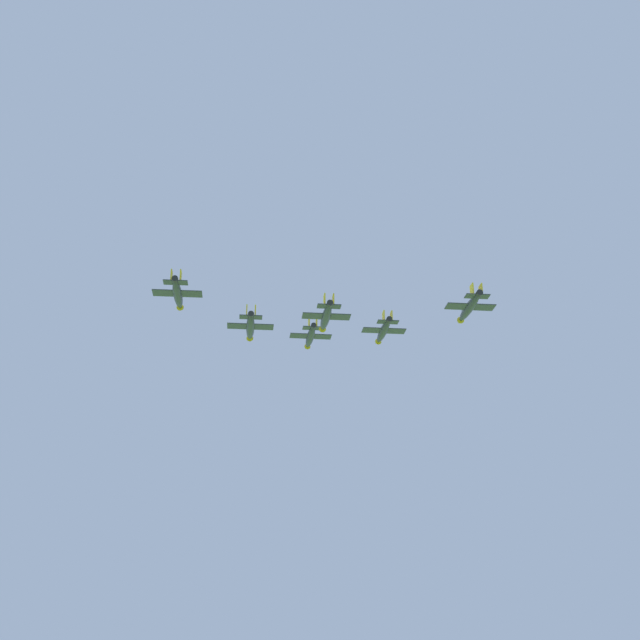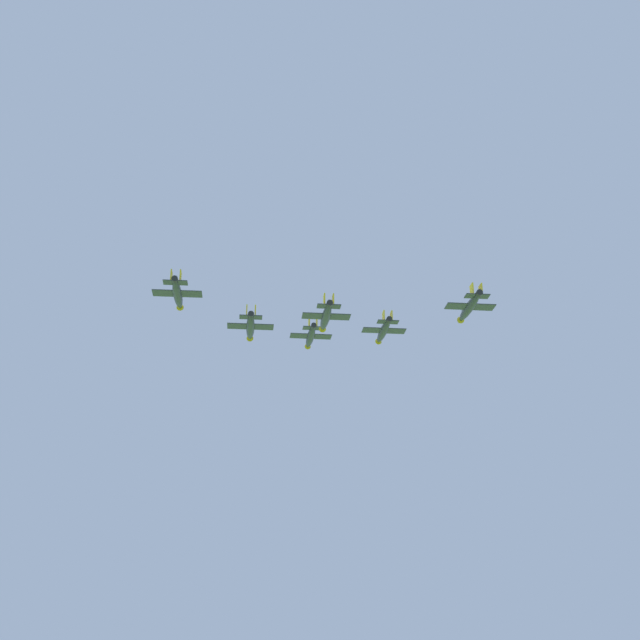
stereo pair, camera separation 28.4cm
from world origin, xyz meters
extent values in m
ellipsoid|color=#2D3338|center=(-23.73, -0.14, 117.35)|extent=(13.24, 4.49, 1.70)
cone|color=gold|center=(-16.55, 1.44, 117.35)|extent=(1.97, 1.77, 1.44)
ellipsoid|color=#334751|center=(-20.89, 0.48, 117.99)|extent=(2.48, 1.73, 0.99)
cube|color=#2D3338|center=(-24.37, -0.28, 117.26)|extent=(4.97, 9.85, 0.17)
cube|color=gold|center=(-25.28, 3.86, 117.30)|extent=(2.79, 1.23, 0.20)
cube|color=gold|center=(-23.46, -4.42, 117.30)|extent=(2.79, 1.23, 0.20)
cube|color=#2D3338|center=(-29.13, -1.33, 117.35)|extent=(2.99, 4.86, 0.17)
cube|color=gold|center=(-29.06, -0.45, 118.58)|extent=(1.89, 0.63, 2.45)
cube|color=gold|center=(-28.69, -2.10, 118.58)|extent=(1.89, 0.63, 2.45)
cylinder|color=black|center=(-30.53, -1.64, 117.35)|extent=(1.17, 1.36, 1.19)
ellipsoid|color=#2D3338|center=(-42.58, 10.14, 112.81)|extent=(13.37, 4.29, 1.71)
cone|color=gold|center=(-35.32, 11.60, 112.81)|extent=(1.96, 1.76, 1.45)
ellipsoid|color=#334751|center=(-39.71, 10.72, 113.45)|extent=(2.49, 1.71, 1.00)
cube|color=#2D3338|center=(-43.23, 10.01, 112.72)|extent=(4.85, 9.91, 0.17)
cube|color=gold|center=(-44.07, 14.20, 112.77)|extent=(2.81, 1.19, 0.21)
cube|color=gold|center=(-42.39, 5.82, 112.77)|extent=(2.81, 1.19, 0.21)
cube|color=#2D3338|center=(-48.06, 9.04, 112.81)|extent=(2.95, 4.88, 0.17)
cube|color=gold|center=(-47.96, 9.93, 114.05)|extent=(1.91, 0.60, 2.47)
cube|color=gold|center=(-47.63, 8.26, 114.05)|extent=(1.91, 0.60, 2.47)
cylinder|color=black|center=(-49.47, 8.76, 112.81)|extent=(1.17, 1.36, 1.20)
ellipsoid|color=#2D3338|center=(-36.91, -17.09, 113.00)|extent=(12.75, 4.20, 1.63)
cone|color=gold|center=(-29.99, -15.64, 113.00)|extent=(1.88, 1.69, 1.39)
ellipsoid|color=#334751|center=(-34.18, -16.52, 113.61)|extent=(2.38, 1.64, 0.95)
cube|color=#2D3338|center=(-37.53, -17.22, 112.91)|extent=(4.70, 9.46, 0.16)
cube|color=gold|center=(-38.37, -13.23, 112.95)|extent=(2.68, 1.16, 0.20)
cube|color=gold|center=(-36.69, -21.21, 112.95)|extent=(2.68, 1.16, 0.20)
cube|color=#2D3338|center=(-42.12, -18.19, 113.00)|extent=(2.84, 4.67, 0.16)
cube|color=gold|center=(-42.04, -17.34, 114.17)|extent=(1.82, 0.58, 2.36)
cube|color=gold|center=(-41.71, -18.93, 114.17)|extent=(1.82, 0.58, 2.36)
cylinder|color=black|center=(-43.47, -18.47, 113.00)|extent=(1.12, 1.30, 1.14)
ellipsoid|color=#2D3338|center=(-61.44, 20.42, 112.50)|extent=(12.91, 4.03, 1.65)
cone|color=gold|center=(-54.42, 21.77, 112.50)|extent=(1.88, 1.69, 1.40)
ellipsoid|color=#334751|center=(-58.66, 20.95, 113.12)|extent=(2.39, 1.63, 0.96)
cube|color=#2D3338|center=(-62.07, 20.30, 112.41)|extent=(4.60, 9.55, 0.16)
cube|color=gold|center=(-62.84, 24.35, 112.46)|extent=(2.71, 1.13, 0.20)
cube|color=gold|center=(-61.29, 16.25, 112.46)|extent=(2.71, 1.13, 0.20)
cube|color=#2D3338|center=(-66.73, 19.41, 112.50)|extent=(2.81, 4.70, 0.16)
cube|color=gold|center=(-66.63, 20.27, 113.69)|extent=(1.84, 0.56, 2.38)
cube|color=gold|center=(-66.32, 18.65, 113.69)|extent=(1.84, 0.56, 2.38)
cylinder|color=black|center=(-68.10, 19.15, 112.50)|extent=(1.12, 1.31, 1.15)
ellipsoid|color=#2D3338|center=(-50.09, -34.05, 112.17)|extent=(13.32, 4.35, 1.70)
cone|color=gold|center=(-42.87, -32.55, 112.17)|extent=(1.96, 1.76, 1.45)
ellipsoid|color=#334751|center=(-47.24, -33.46, 112.81)|extent=(2.48, 1.71, 0.99)
cube|color=#2D3338|center=(-50.74, -34.18, 112.08)|extent=(4.88, 9.88, 0.17)
cube|color=gold|center=(-51.60, -30.01, 112.12)|extent=(2.80, 1.20, 0.20)
cube|color=gold|center=(-49.88, -38.35, 112.12)|extent=(2.80, 1.20, 0.20)
cube|color=#2D3338|center=(-55.54, -35.17, 112.17)|extent=(2.96, 4.87, 0.17)
cube|color=gold|center=(-55.46, -34.28, 113.40)|extent=(1.90, 0.61, 2.46)
cube|color=gold|center=(-55.11, -35.95, 113.40)|extent=(1.90, 0.61, 2.46)
cylinder|color=black|center=(-56.95, -35.46, 112.17)|extent=(1.17, 1.36, 1.19)
ellipsoid|color=#2D3338|center=(-55.77, -6.81, 109.04)|extent=(12.73, 4.16, 1.63)
cone|color=gold|center=(-48.86, -5.38, 109.04)|extent=(1.87, 1.68, 1.38)
ellipsoid|color=#334751|center=(-53.04, -6.25, 109.65)|extent=(2.37, 1.63, 0.95)
cube|color=#2D3338|center=(-56.39, -6.94, 108.95)|extent=(4.66, 9.44, 0.16)
cube|color=gold|center=(-57.21, -2.95, 108.99)|extent=(2.68, 1.15, 0.20)
cube|color=gold|center=(-55.56, -10.93, 108.99)|extent=(2.68, 1.15, 0.20)
cube|color=#2D3338|center=(-60.97, -7.89, 109.04)|extent=(2.83, 4.65, 0.16)
cube|color=gold|center=(-60.89, -7.04, 110.21)|extent=(1.82, 0.58, 2.35)
cube|color=gold|center=(-60.56, -8.63, 110.21)|extent=(1.82, 0.58, 2.35)
cylinder|color=black|center=(-62.32, -8.17, 109.04)|extent=(1.12, 1.30, 1.14)
camera|label=1|loc=(-199.95, -20.65, 50.50)|focal=46.67mm
camera|label=2|loc=(-199.92, -20.94, 50.50)|focal=46.67mm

